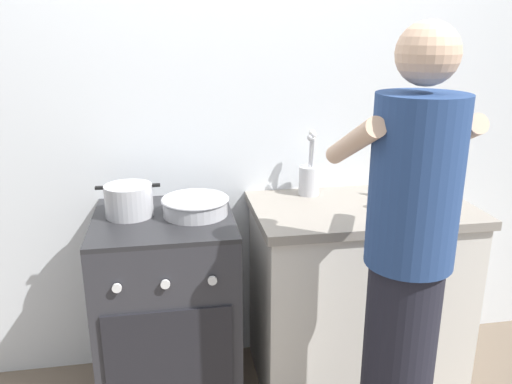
% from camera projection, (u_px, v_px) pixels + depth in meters
% --- Properties ---
extents(back_wall, '(3.20, 0.10, 2.50)m').
position_uv_depth(back_wall, '(273.00, 119.00, 2.53)').
color(back_wall, silver).
rests_on(back_wall, ground).
extents(countertop, '(1.00, 0.60, 0.90)m').
position_uv_depth(countertop, '(357.00, 293.00, 2.50)').
color(countertop, silver).
rests_on(countertop, ground).
extents(stove_range, '(0.60, 0.62, 0.90)m').
position_uv_depth(stove_range, '(168.00, 310.00, 2.36)').
color(stove_range, '#2D2D33').
rests_on(stove_range, ground).
extents(pot, '(0.27, 0.20, 0.14)m').
position_uv_depth(pot, '(129.00, 200.00, 2.22)').
color(pot, '#B2B2B7').
rests_on(pot, stove_range).
extents(mixing_bowl, '(0.29, 0.29, 0.08)m').
position_uv_depth(mixing_bowl, '(195.00, 205.00, 2.24)').
color(mixing_bowl, '#B7B7BC').
rests_on(mixing_bowl, stove_range).
extents(utensil_crock, '(0.10, 0.10, 0.32)m').
position_uv_depth(utensil_crock, '(309.00, 177.00, 2.49)').
color(utensil_crock, silver).
rests_on(utensil_crock, countertop).
extents(spice_bottle, '(0.04, 0.04, 0.09)m').
position_uv_depth(spice_bottle, '(385.00, 200.00, 2.31)').
color(spice_bottle, silver).
rests_on(spice_bottle, countertop).
extents(oil_bottle, '(0.06, 0.06, 0.25)m').
position_uv_depth(oil_bottle, '(411.00, 178.00, 2.41)').
color(oil_bottle, gold).
rests_on(oil_bottle, countertop).
extents(person, '(0.41, 0.50, 1.70)m').
position_uv_depth(person, '(406.00, 273.00, 1.81)').
color(person, black).
rests_on(person, ground).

